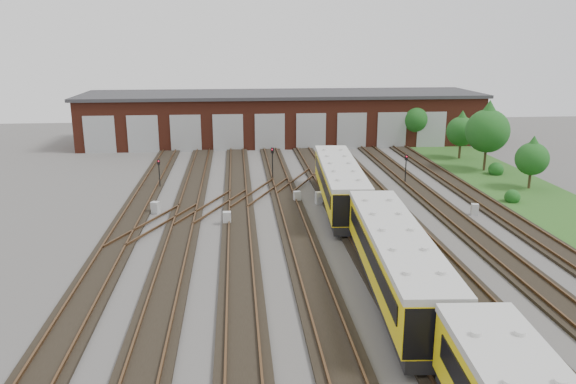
{
  "coord_description": "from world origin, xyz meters",
  "views": [
    {
      "loc": [
        -6.06,
        -32.92,
        12.99
      ],
      "look_at": [
        -2.31,
        7.19,
        2.0
      ],
      "focal_mm": 35.0,
      "sensor_mm": 36.0,
      "label": 1
    }
  ],
  "objects": [
    {
      "name": "signal_mast_0",
      "position": [
        -13.0,
        16.86,
        1.72
      ],
      "size": [
        0.25,
        0.24,
        2.65
      ],
      "rotation": [
        0.0,
        0.0,
        0.13
      ],
      "color": "black",
      "rests_on": "ground"
    },
    {
      "name": "signal_mast_2",
      "position": [
        3.05,
        20.99,
        1.64
      ],
      "size": [
        0.25,
        0.24,
        2.53
      ],
      "rotation": [
        0.0,
        0.0,
        -0.23
      ],
      "color": "black",
      "rests_on": "ground"
    },
    {
      "name": "metro_train",
      "position": [
        2.0,
        -6.5,
        1.99
      ],
      "size": [
        3.92,
        47.82,
        3.24
      ],
      "rotation": [
        0.0,
        0.0,
        -0.07
      ],
      "color": "black",
      "rests_on": "ground"
    },
    {
      "name": "relay_cabinet_0",
      "position": [
        -6.86,
        5.96,
        0.48
      ],
      "size": [
        0.59,
        0.5,
        0.96
      ],
      "primitive_type": "cube",
      "rotation": [
        0.0,
        0.0,
        -0.03
      ],
      "color": "#AAAEB0",
      "rests_on": "ground"
    },
    {
      "name": "relay_cabinet_4",
      "position": [
        11.96,
        6.52,
        0.44
      ],
      "size": [
        0.61,
        0.54,
        0.88
      ],
      "primitive_type": "cube",
      "rotation": [
        0.0,
        0.0,
        -0.22
      ],
      "color": "#AAAEB0",
      "rests_on": "ground"
    },
    {
      "name": "signal_mast_3",
      "position": [
        9.37,
        16.01,
        1.83
      ],
      "size": [
        0.27,
        0.25,
        2.83
      ],
      "rotation": [
        0.0,
        0.0,
        -0.16
      ],
      "color": "black",
      "rests_on": "ground"
    },
    {
      "name": "signal_mast_1",
      "position": [
        -2.7,
        18.64,
        2.05
      ],
      "size": [
        0.29,
        0.28,
        3.2
      ],
      "rotation": [
        0.0,
        0.0,
        -0.28
      ],
      "color": "black",
      "rests_on": "ground"
    },
    {
      "name": "ground",
      "position": [
        0.0,
        0.0,
        0.0
      ],
      "size": [
        120.0,
        120.0,
        0.0
      ],
      "primitive_type": "plane",
      "color": "#413F3C",
      "rests_on": "ground"
    },
    {
      "name": "bush_1",
      "position": [
        16.49,
        9.59,
        0.63
      ],
      "size": [
        1.26,
        1.26,
        1.26
      ],
      "primitive_type": "sphere",
      "color": "#144915",
      "rests_on": "ground"
    },
    {
      "name": "tree_0",
      "position": [
        16.0,
        35.0,
        3.87
      ],
      "size": [
        3.63,
        3.63,
        6.01
      ],
      "color": "#372B19",
      "rests_on": "ground"
    },
    {
      "name": "grass_verge",
      "position": [
        19.0,
        10.0,
        0.03
      ],
      "size": [
        8.0,
        55.0,
        0.05
      ],
      "primitive_type": "cube",
      "color": "#224D19",
      "rests_on": "ground"
    },
    {
      "name": "track_network",
      "position": [
        -0.17,
        0.59,
        0.11
      ],
      "size": [
        30.4,
        70.0,
        0.33
      ],
      "color": "black",
      "rests_on": "ground"
    },
    {
      "name": "maintenance_shed",
      "position": [
        -0.01,
        39.97,
        3.2
      ],
      "size": [
        51.0,
        12.5,
        6.35
      ],
      "color": "#572215",
      "rests_on": "ground"
    },
    {
      "name": "relay_cabinet_1",
      "position": [
        -12.39,
        9.16,
        0.47
      ],
      "size": [
        0.7,
        0.65,
        0.94
      ],
      "primitive_type": "cube",
      "rotation": [
        0.0,
        0.0,
        -0.4
      ],
      "color": "#AAAEB0",
      "rests_on": "ground"
    },
    {
      "name": "relay_cabinet_2",
      "position": [
        -1.17,
        11.29,
        0.46
      ],
      "size": [
        0.63,
        0.55,
        0.92
      ],
      "primitive_type": "cube",
      "rotation": [
        0.0,
        0.0,
        0.19
      ],
      "color": "#AAAEB0",
      "rests_on": "ground"
    },
    {
      "name": "bush_2",
      "position": [
        19.51,
        19.07,
        0.74
      ],
      "size": [
        1.47,
        1.47,
        1.47
      ],
      "primitive_type": "sphere",
      "color": "#144915",
      "rests_on": "ground"
    },
    {
      "name": "relay_cabinet_3",
      "position": [
        0.57,
        10.6,
        0.5
      ],
      "size": [
        0.68,
        0.6,
        1.01
      ],
      "primitive_type": "cube",
      "rotation": [
        0.0,
        0.0,
        0.17
      ],
      "color": "#AAAEB0",
      "rests_on": "ground"
    },
    {
      "name": "tree_1",
      "position": [
        18.9,
        26.92,
        3.49
      ],
      "size": [
        3.28,
        3.28,
        5.44
      ],
      "color": "#372B19",
      "rests_on": "ground"
    },
    {
      "name": "tree_2",
      "position": [
        19.11,
        20.9,
        4.63
      ],
      "size": [
        4.35,
        4.35,
        7.21
      ],
      "color": "#372B19",
      "rests_on": "ground"
    },
    {
      "name": "tree_3",
      "position": [
        20.06,
        13.6,
        3.1
      ],
      "size": [
        2.92,
        2.92,
        4.83
      ],
      "color": "#372B19",
      "rests_on": "ground"
    }
  ]
}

